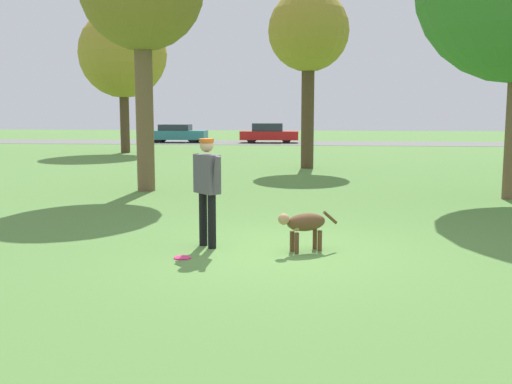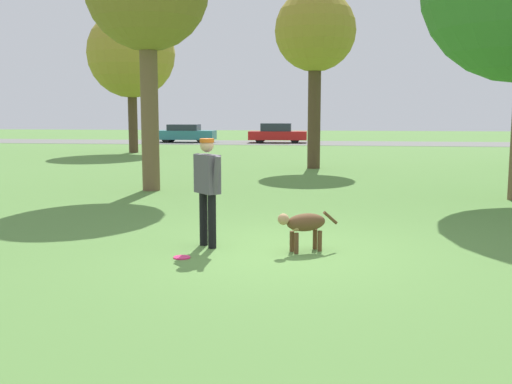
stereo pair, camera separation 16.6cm
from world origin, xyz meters
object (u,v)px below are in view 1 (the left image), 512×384
Objects in this scene: parked_car_teal at (177,133)px; parked_car_red at (269,133)px; tree_far_left at (123,54)px; dog at (304,224)px; tree_mid_center at (309,33)px; frisbee at (182,258)px; person at (207,182)px.

parked_car_teal is 6.45m from parked_car_red.
parked_car_red is at bearing 58.93° from tree_far_left.
dog is 0.14× the size of tree_mid_center.
dog is 1.91m from frisbee.
tree_mid_center is (1.39, 14.39, 5.00)m from frisbee.
tree_mid_center is 19.25m from parked_car_red.
dog is 24.09m from tree_far_left.
parked_car_red is (6.45, 0.24, 0.03)m from parked_car_teal.
parked_car_teal is at bearing 151.92° from person.
frisbee is at bearing -95.50° from tree_mid_center.
parked_car_teal is (-8.47, 31.85, -0.40)m from person.
tree_far_left is 1.79× the size of parked_car_teal.
frisbee is at bearing -58.76° from person.
dog is 0.23× the size of parked_car_red.
dog is (1.53, -0.14, -0.60)m from person.
person is at bearing -94.89° from tree_mid_center.
tree_mid_center is 21.09m from parked_car_teal.
frisbee is 32.93m from parked_car_red.
parked_car_red is at bearing 99.79° from tree_mid_center.
tree_far_left is at bearing -91.08° from parked_car_teal.
person is at bearing -36.15° from dog.
frisbee is at bearing -76.38° from parked_car_teal.
tree_far_left reaches higher than parked_car_teal.
person reaches higher than parked_car_red.
tree_far_left is (-8.57, 21.23, 4.04)m from person.
person is at bearing -68.03° from tree_far_left.
tree_mid_center is (1.16, 13.61, 3.98)m from person.
frisbee is at bearing -69.25° from tree_far_left.
parked_car_teal is 1.01× the size of parked_car_red.
tree_far_left is (-8.34, 22.02, 5.07)m from frisbee.
person is 0.42× the size of parked_car_teal.
dog is 32.43m from parked_car_red.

